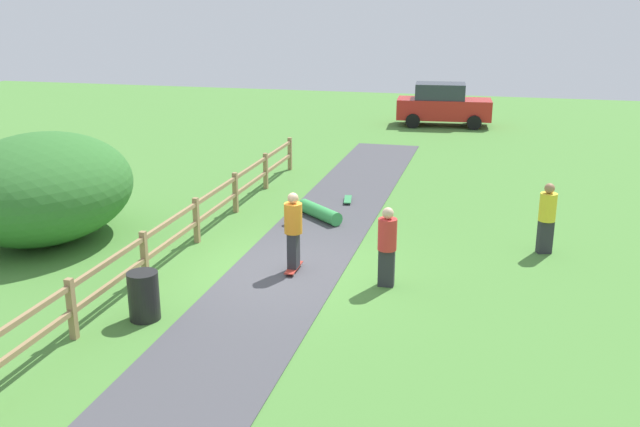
{
  "coord_description": "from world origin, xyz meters",
  "views": [
    {
      "loc": [
        4.17,
        -13.4,
        5.58
      ],
      "look_at": [
        0.47,
        1.12,
        1.0
      ],
      "focal_mm": 39.59,
      "sensor_mm": 36.0,
      "label": 1
    }
  ],
  "objects_px": {
    "bush_large": "(43,188)",
    "skater_riding": "(293,228)",
    "bystander_red": "(387,243)",
    "parked_car_red": "(443,105)",
    "bystander_yellow": "(547,215)",
    "skater_fallen": "(317,213)",
    "skateboard_loose": "(348,199)",
    "trash_bin": "(144,296)"
  },
  "relations": [
    {
      "from": "trash_bin",
      "to": "skater_fallen",
      "type": "distance_m",
      "value": 6.74
    },
    {
      "from": "trash_bin",
      "to": "bystander_yellow",
      "type": "height_order",
      "value": "bystander_yellow"
    },
    {
      "from": "skater_fallen",
      "to": "skateboard_loose",
      "type": "bearing_deg",
      "value": 76.97
    },
    {
      "from": "skateboard_loose",
      "to": "bystander_red",
      "type": "relative_size",
      "value": 0.5
    },
    {
      "from": "bush_large",
      "to": "skater_riding",
      "type": "xyz_separation_m",
      "value": [
        6.35,
        -0.58,
        -0.31
      ]
    },
    {
      "from": "skater_riding",
      "to": "parked_car_red",
      "type": "bearing_deg",
      "value": 85.51
    },
    {
      "from": "skater_riding",
      "to": "parked_car_red",
      "type": "relative_size",
      "value": 0.4
    },
    {
      "from": "skater_riding",
      "to": "trash_bin",
      "type": "bearing_deg",
      "value": -124.2
    },
    {
      "from": "bush_large",
      "to": "skateboard_loose",
      "type": "height_order",
      "value": "bush_large"
    },
    {
      "from": "skater_riding",
      "to": "skateboard_loose",
      "type": "relative_size",
      "value": 2.09
    },
    {
      "from": "trash_bin",
      "to": "skater_riding",
      "type": "height_order",
      "value": "skater_riding"
    },
    {
      "from": "trash_bin",
      "to": "parked_car_red",
      "type": "bearing_deg",
      "value": 81.04
    },
    {
      "from": "bush_large",
      "to": "bystander_yellow",
      "type": "relative_size",
      "value": 2.9
    },
    {
      "from": "skater_riding",
      "to": "bush_large",
      "type": "bearing_deg",
      "value": 174.8
    },
    {
      "from": "skater_riding",
      "to": "bystander_yellow",
      "type": "bearing_deg",
      "value": 25.96
    },
    {
      "from": "skater_riding",
      "to": "bystander_yellow",
      "type": "distance_m",
      "value": 5.8
    },
    {
      "from": "trash_bin",
      "to": "skater_riding",
      "type": "distance_m",
      "value": 3.53
    },
    {
      "from": "bush_large",
      "to": "skater_fallen",
      "type": "bearing_deg",
      "value": 27.64
    },
    {
      "from": "bystander_red",
      "to": "parked_car_red",
      "type": "relative_size",
      "value": 0.38
    },
    {
      "from": "bush_large",
      "to": "bystander_red",
      "type": "height_order",
      "value": "bush_large"
    },
    {
      "from": "skater_riding",
      "to": "bystander_yellow",
      "type": "xyz_separation_m",
      "value": [
        5.22,
        2.54,
        -0.08
      ]
    },
    {
      "from": "bush_large",
      "to": "skateboard_loose",
      "type": "distance_m",
      "value": 8.12
    },
    {
      "from": "parked_car_red",
      "to": "bush_large",
      "type": "bearing_deg",
      "value": -113.03
    },
    {
      "from": "skater_riding",
      "to": "skateboard_loose",
      "type": "distance_m",
      "value": 5.58
    },
    {
      "from": "bush_large",
      "to": "skater_riding",
      "type": "distance_m",
      "value": 6.38
    },
    {
      "from": "bystander_red",
      "to": "bystander_yellow",
      "type": "height_order",
      "value": "bystander_red"
    },
    {
      "from": "skater_riding",
      "to": "parked_car_red",
      "type": "xyz_separation_m",
      "value": [
        1.49,
        19.02,
        -0.02
      ]
    },
    {
      "from": "trash_bin",
      "to": "skater_riding",
      "type": "bearing_deg",
      "value": 55.8
    },
    {
      "from": "bush_large",
      "to": "skateboard_loose",
      "type": "relative_size",
      "value": 5.79
    },
    {
      "from": "bystander_yellow",
      "to": "trash_bin",
      "type": "bearing_deg",
      "value": -142.91
    },
    {
      "from": "skater_riding",
      "to": "bystander_red",
      "type": "bearing_deg",
      "value": -7.65
    },
    {
      "from": "skater_fallen",
      "to": "skateboard_loose",
      "type": "relative_size",
      "value": 1.79
    },
    {
      "from": "skater_riding",
      "to": "bystander_yellow",
      "type": "relative_size",
      "value": 1.05
    },
    {
      "from": "skater_fallen",
      "to": "bush_large",
      "type": "bearing_deg",
      "value": -152.36
    },
    {
      "from": "bush_large",
      "to": "bystander_red",
      "type": "xyz_separation_m",
      "value": [
        8.38,
        -0.85,
        -0.38
      ]
    },
    {
      "from": "skater_riding",
      "to": "skater_fallen",
      "type": "height_order",
      "value": "skater_riding"
    },
    {
      "from": "skateboard_loose",
      "to": "skater_riding",
      "type": "bearing_deg",
      "value": -89.92
    },
    {
      "from": "skater_fallen",
      "to": "bystander_yellow",
      "type": "bearing_deg",
      "value": -11.36
    },
    {
      "from": "trash_bin",
      "to": "skater_fallen",
      "type": "bearing_deg",
      "value": 76.88
    },
    {
      "from": "skater_fallen",
      "to": "skateboard_loose",
      "type": "xyz_separation_m",
      "value": [
        0.42,
        1.83,
        -0.11
      ]
    },
    {
      "from": "bush_large",
      "to": "skater_fallen",
      "type": "relative_size",
      "value": 3.23
    },
    {
      "from": "bush_large",
      "to": "trash_bin",
      "type": "xyz_separation_m",
      "value": [
        4.38,
        -3.47,
        -0.84
      ]
    }
  ]
}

